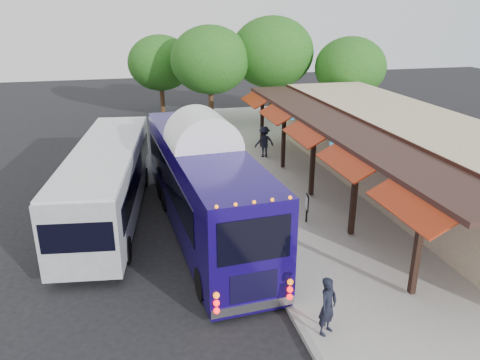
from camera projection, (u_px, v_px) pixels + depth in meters
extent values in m
plane|color=black|center=(254.00, 250.00, 16.88)|extent=(90.00, 90.00, 0.00)
cube|color=#9E9B93|center=(335.00, 195.00, 21.61)|extent=(10.00, 40.00, 0.15)
cube|color=gray|center=(231.00, 205.00, 20.51)|extent=(0.20, 40.00, 0.16)
cube|color=tan|center=(407.00, 154.00, 21.79)|extent=(5.00, 20.00, 3.60)
cube|color=black|center=(361.00, 126.00, 20.70)|extent=(0.06, 20.00, 0.60)
cube|color=#331E19|center=(339.00, 125.00, 20.42)|extent=(2.60, 20.00, 0.18)
cube|color=black|center=(418.00, 246.00, 13.45)|extent=(0.18, 0.18, 3.16)
cube|color=maroon|center=(411.00, 204.00, 12.89)|extent=(1.00, 3.20, 0.57)
cube|color=black|center=(354.00, 195.00, 17.09)|extent=(0.18, 0.18, 3.16)
cube|color=maroon|center=(346.00, 161.00, 16.53)|extent=(1.00, 3.20, 0.57)
cube|color=black|center=(313.00, 161.00, 20.73)|extent=(0.18, 0.18, 3.16)
cube|color=maroon|center=(305.00, 133.00, 20.17)|extent=(1.00, 3.20, 0.57)
cube|color=black|center=(284.00, 138.00, 24.37)|extent=(0.18, 0.18, 3.16)
cube|color=maroon|center=(276.00, 113.00, 23.81)|extent=(1.00, 3.20, 0.57)
cube|color=black|center=(262.00, 121.00, 28.01)|extent=(0.18, 0.18, 3.16)
cube|color=maroon|center=(255.00, 99.00, 27.45)|extent=(1.00, 3.20, 0.57)
sphere|color=#165D7D|center=(398.00, 185.00, 14.99)|extent=(0.26, 0.26, 0.26)
sphere|color=#165D7D|center=(333.00, 144.00, 19.54)|extent=(0.26, 0.26, 0.26)
sphere|color=#165D7D|center=(292.00, 118.00, 24.09)|extent=(0.26, 0.26, 0.26)
cube|color=#130755|center=(204.00, 183.00, 17.72)|extent=(3.25, 11.87, 3.08)
cube|color=#130755|center=(205.00, 223.00, 18.31)|extent=(3.19, 11.75, 0.34)
ellipsoid|color=white|center=(202.00, 144.00, 17.19)|extent=(3.23, 11.64, 0.55)
cube|color=black|center=(241.00, 242.00, 12.19)|extent=(2.04, 0.16, 1.27)
cube|color=silver|center=(240.00, 308.00, 12.98)|extent=(2.45, 0.33, 0.27)
sphere|color=#FF0C0C|center=(202.00, 308.00, 12.57)|extent=(0.18, 0.18, 0.18)
sphere|color=#FF0C0C|center=(278.00, 297.00, 13.05)|extent=(0.18, 0.18, 0.18)
cylinder|color=black|center=(192.00, 284.00, 13.92)|extent=(0.36, 1.03, 1.02)
cylinder|color=black|center=(265.00, 274.00, 14.43)|extent=(0.36, 1.03, 1.02)
cylinder|color=black|center=(166.00, 187.00, 21.40)|extent=(0.36, 1.03, 1.02)
cylinder|color=black|center=(215.00, 183.00, 21.90)|extent=(0.36, 1.03, 1.02)
cube|color=gray|center=(108.00, 180.00, 19.09)|extent=(3.91, 11.35, 2.56)
cube|color=black|center=(76.00, 177.00, 18.75)|extent=(1.32, 9.37, 0.97)
cube|color=black|center=(138.00, 172.00, 19.29)|extent=(1.32, 9.37, 0.97)
cube|color=silver|center=(104.00, 149.00, 18.63)|extent=(3.83, 11.13, 0.10)
cylinder|color=black|center=(75.00, 254.00, 15.71)|extent=(0.39, 0.96, 0.93)
cylinder|color=black|center=(142.00, 246.00, 16.20)|extent=(0.39, 0.96, 0.93)
cylinder|color=black|center=(87.00, 181.00, 22.29)|extent=(0.39, 0.96, 0.93)
cylinder|color=black|center=(135.00, 177.00, 22.78)|extent=(0.39, 0.96, 0.93)
imported|color=black|center=(328.00, 306.00, 12.13)|extent=(0.72, 0.66, 1.65)
imported|color=black|center=(243.00, 186.00, 20.28)|extent=(0.94, 0.86, 1.58)
imported|color=black|center=(248.00, 174.00, 21.61)|extent=(1.08, 0.78, 1.70)
imported|color=black|center=(264.00, 142.00, 26.56)|extent=(1.19, 0.74, 1.77)
cube|color=black|center=(307.00, 209.00, 18.56)|extent=(0.07, 0.07, 1.15)
cube|color=black|center=(307.00, 203.00, 18.47)|extent=(0.15, 0.52, 0.63)
cube|color=white|center=(306.00, 203.00, 18.46)|extent=(0.10, 0.43, 0.52)
cylinder|color=#382314|center=(211.00, 105.00, 33.67)|extent=(0.36, 0.36, 3.22)
ellipsoid|color=#254B12|center=(210.00, 60.00, 32.57)|extent=(5.56, 5.56, 4.72)
cylinder|color=#382314|center=(271.00, 99.00, 34.92)|extent=(0.36, 0.36, 3.47)
ellipsoid|color=#254B12|center=(272.00, 52.00, 33.74)|extent=(6.00, 6.00, 5.10)
cylinder|color=#382314|center=(347.00, 107.00, 33.73)|extent=(0.36, 0.36, 2.87)
ellipsoid|color=#254B12|center=(350.00, 67.00, 32.75)|extent=(4.96, 4.96, 4.22)
cylinder|color=#382314|center=(162.00, 99.00, 36.62)|extent=(0.36, 0.36, 2.85)
ellipsoid|color=#254B12|center=(160.00, 63.00, 35.65)|extent=(4.92, 4.92, 4.18)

